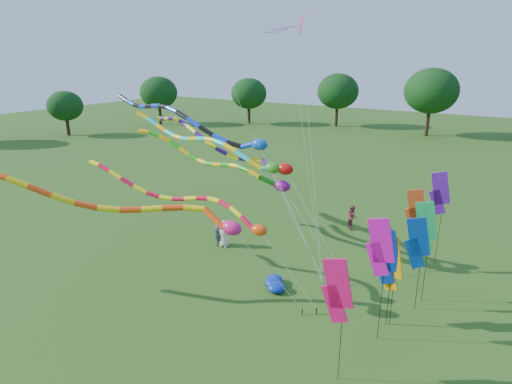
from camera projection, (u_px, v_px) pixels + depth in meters
The scene contains 21 objects.
ground at pixel (235, 313), 19.41m from camera, with size 160.00×160.00×0.00m, color #255015.
tree_ring at pixel (270, 196), 18.20m from camera, with size 119.47×115.73×9.40m.
tube_kite_red at pixel (191, 202), 21.55m from camera, with size 13.41×1.51×6.14m.
tube_kite_orange at pixel (115, 203), 19.17m from camera, with size 15.57×6.94×7.06m.
tube_kite_purple at pixel (219, 144), 25.13m from camera, with size 14.85×4.24×7.98m.
tube_kite_blue at pixel (194, 123), 25.00m from camera, with size 16.64×2.50×9.12m.
tube_kite_cyan at pixel (221, 148), 24.21m from camera, with size 14.95×1.56×8.19m.
tube_kite_green at pixel (226, 165), 25.20m from camera, with size 14.03×1.38×7.08m.
delta_kite_high_c at pixel (300, 24), 22.68m from camera, with size 6.05×4.96×13.78m.
banner_pole_magenta_a at pixel (337, 291), 14.49m from camera, with size 1.16×0.23×4.79m.
banner_pole_violet at pixel (439, 194), 23.16m from camera, with size 1.13×0.44×5.29m.
banner_pole_magenta_b at pixel (380, 248), 16.51m from camera, with size 1.16×0.22×5.34m.
banner_pole_red at pixel (416, 212), 22.29m from camera, with size 1.14×0.41×4.66m.
banner_pole_blue_b at pixel (417, 243), 18.80m from camera, with size 1.12×0.45×4.54m.
banner_pole_orange at pixel (390, 264), 17.86m from camera, with size 1.16×0.27×4.11m.
banner_pole_green at pixel (425, 227), 19.37m from camera, with size 1.16×0.21×5.00m.
banner_pole_blue_a at pixel (387, 258), 17.74m from camera, with size 1.16×0.27×4.41m.
blue_nylon_heap at pixel (277, 282), 21.63m from camera, with size 1.54×1.19×0.52m.
person_a at pixel (224, 233), 25.97m from camera, with size 0.83×0.54×1.69m, color silver.
person_b at pixel (217, 232), 26.12m from camera, with size 0.63×0.41×1.72m, color #3A4052.
person_c at pixel (352, 217), 28.70m from camera, with size 0.79×0.62×1.63m, color #953642.
Camera 1 is at (9.85, -13.66, 11.15)m, focal length 30.00 mm.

